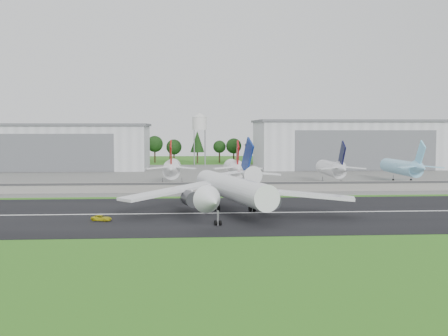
{
  "coord_description": "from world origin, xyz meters",
  "views": [
    {
      "loc": [
        -12.59,
        -125.16,
        20.58
      ],
      "look_at": [
        -1.35,
        40.0,
        9.0
      ],
      "focal_mm": 45.0,
      "sensor_mm": 36.0,
      "label": 1
    }
  ],
  "objects": [
    {
      "name": "water_tower",
      "position": [
        -5.0,
        185.0,
        24.55
      ],
      "size": [
        8.4,
        8.4,
        29.4
      ],
      "color": "#99999E",
      "rests_on": "ground"
    },
    {
      "name": "parked_jet_navy",
      "position": [
        41.19,
        76.54,
        6.06
      ],
      "size": [
        7.36,
        31.29,
        16.56
      ],
      "color": "silver",
      "rests_on": "ground"
    },
    {
      "name": "runway_centerline",
      "position": [
        0.0,
        10.0,
        0.11
      ],
      "size": [
        220.0,
        1.0,
        0.02
      ],
      "primitive_type": "cube",
      "color": "white",
      "rests_on": "runway"
    },
    {
      "name": "ground",
      "position": [
        0.0,
        0.0,
        0.0
      ],
      "size": [
        600.0,
        600.0,
        0.0
      ],
      "primitive_type": "plane",
      "color": "#296A19",
      "rests_on": "ground"
    },
    {
      "name": "ground_vehicle",
      "position": [
        -31.43,
        0.26,
        0.74
      ],
      "size": [
        5.03,
        3.56,
        1.27
      ],
      "primitive_type": "imported",
      "rotation": [
        0.0,
        0.0,
        1.22
      ],
      "color": "gold",
      "rests_on": "runway"
    },
    {
      "name": "runway",
      "position": [
        0.0,
        10.0,
        0.05
      ],
      "size": [
        320.0,
        60.0,
        0.1
      ],
      "primitive_type": "cube",
      "color": "black",
      "rests_on": "ground"
    },
    {
      "name": "parked_jet_red_a",
      "position": [
        -17.61,
        76.59,
        6.36
      ],
      "size": [
        7.36,
        31.29,
        16.87
      ],
      "color": "white",
      "rests_on": "ground"
    },
    {
      "name": "apron",
      "position": [
        0.0,
        120.0,
        0.05
      ],
      "size": [
        320.0,
        150.0,
        0.1
      ],
      "primitive_type": "cube",
      "color": "slate",
      "rests_on": "ground"
    },
    {
      "name": "blast_fence",
      "position": [
        0.0,
        54.99,
        1.81
      ],
      "size": [
        240.0,
        0.61,
        3.5
      ],
      "color": "gray",
      "rests_on": "ground"
    },
    {
      "name": "parked_jet_red_b",
      "position": [
        4.98,
        76.57,
        6.25
      ],
      "size": [
        7.36,
        31.29,
        16.76
      ],
      "color": "white",
      "rests_on": "ground"
    },
    {
      "name": "treeline",
      "position": [
        0.0,
        215.0,
        0.0
      ],
      "size": [
        320.0,
        16.0,
        22.0
      ],
      "primitive_type": null,
      "color": "black",
      "rests_on": "ground"
    },
    {
      "name": "utility_poles",
      "position": [
        0.0,
        200.0,
        0.0
      ],
      "size": [
        230.0,
        3.0,
        12.0
      ],
      "primitive_type": null,
      "color": "black",
      "rests_on": "ground"
    },
    {
      "name": "main_airliner",
      "position": [
        -1.5,
        9.58,
        4.89
      ],
      "size": [
        55.48,
        58.55,
        18.17
      ],
      "rotation": [
        0.0,
        0.0,
        3.39
      ],
      "color": "white",
      "rests_on": "runway"
    },
    {
      "name": "hangar_west",
      "position": [
        -80.0,
        164.92,
        11.63
      ],
      "size": [
        97.0,
        44.0,
        23.2
      ],
      "color": "silver",
      "rests_on": "ground"
    },
    {
      "name": "hangar_east",
      "position": [
        75.0,
        164.92,
        12.63
      ],
      "size": [
        102.0,
        47.0,
        25.2
      ],
      "color": "silver",
      "rests_on": "ground"
    },
    {
      "name": "parked_jet_skyblue",
      "position": [
        69.84,
        81.55,
        6.06
      ],
      "size": [
        7.36,
        37.29,
        16.61
      ],
      "color": "#8CD0F3",
      "rests_on": "ground"
    }
  ]
}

